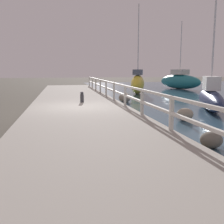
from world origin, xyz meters
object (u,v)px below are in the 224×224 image
sailboat_navy (210,97)px  sailboat_yellow (138,83)px  sailboat_teal (180,81)px  mooring_bollard (82,97)px

sailboat_navy → sailboat_yellow: 9.31m
sailboat_teal → sailboat_navy: bearing=-127.3°
mooring_bollard → sailboat_teal: size_ratio=0.08×
sailboat_navy → sailboat_teal: 14.86m
sailboat_navy → sailboat_teal: bearing=93.8°
mooring_bollard → sailboat_yellow: bearing=54.9°
sailboat_teal → sailboat_yellow: 7.64m
sailboat_teal → sailboat_yellow: sailboat_yellow is taller
sailboat_navy → sailboat_yellow: bearing=119.6°
mooring_bollard → sailboat_teal: sailboat_teal is taller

